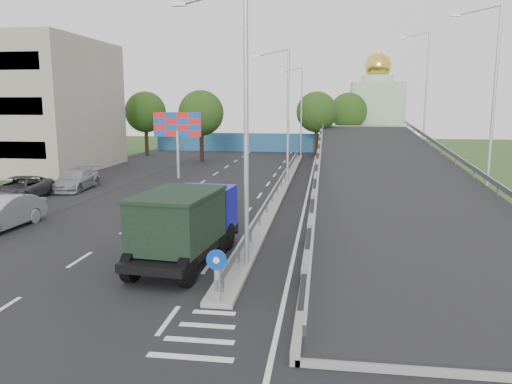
% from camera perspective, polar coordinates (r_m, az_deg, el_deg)
% --- Properties ---
extents(ground, '(160.00, 160.00, 0.00)m').
position_cam_1_polar(ground, '(13.97, -6.40, -16.45)').
color(ground, '#2D4C1E').
rests_on(ground, ground).
extents(road_surface, '(26.00, 90.00, 0.04)m').
position_cam_1_polar(road_surface, '(33.27, -2.89, -0.69)').
color(road_surface, black).
rests_on(road_surface, ground).
extents(parking_strip, '(8.00, 90.00, 0.05)m').
position_cam_1_polar(parking_strip, '(37.91, -22.57, -0.12)').
color(parking_strip, black).
rests_on(parking_strip, ground).
extents(median, '(1.00, 44.00, 0.20)m').
position_cam_1_polar(median, '(36.74, 2.89, 0.50)').
color(median, gray).
rests_on(median, ground).
extents(overpass_ramp, '(10.00, 50.00, 3.50)m').
position_cam_1_polar(overpass_ramp, '(36.61, 14.70, 2.76)').
color(overpass_ramp, gray).
rests_on(overpass_ramp, ground).
extents(median_guardrail, '(0.09, 44.00, 0.71)m').
position_cam_1_polar(median_guardrail, '(36.64, 2.90, 1.50)').
color(median_guardrail, gray).
rests_on(median_guardrail, median).
extents(sign_bollard, '(0.64, 0.23, 1.67)m').
position_cam_1_polar(sign_bollard, '(15.51, -4.46, -9.50)').
color(sign_bollard, black).
rests_on(sign_bollard, median).
extents(lamp_post_near, '(2.74, 0.18, 10.08)m').
position_cam_1_polar(lamp_post_near, '(18.35, -1.73, 8.79)').
color(lamp_post_near, '#B2B5B7').
rests_on(lamp_post_near, median).
extents(lamp_post_mid, '(2.74, 0.18, 10.08)m').
position_cam_1_polar(lamp_post_mid, '(38.21, 3.41, 9.47)').
color(lamp_post_mid, '#B2B5B7').
rests_on(lamp_post_mid, median).
extents(lamp_post_far, '(2.74, 0.18, 10.08)m').
position_cam_1_polar(lamp_post_far, '(58.16, 5.03, 9.67)').
color(lamp_post_far, '#B2B5B7').
rests_on(lamp_post_far, median).
extents(blue_wall, '(30.00, 0.50, 2.40)m').
position_cam_1_polar(blue_wall, '(64.68, 1.60, 5.66)').
color(blue_wall, '#235E83').
rests_on(blue_wall, ground).
extents(church, '(7.00, 7.00, 13.80)m').
position_cam_1_polar(church, '(72.41, 13.57, 9.12)').
color(church, '#B2CCAD').
rests_on(church, ground).
extents(billboard, '(4.00, 0.24, 5.50)m').
position_cam_1_polar(billboard, '(41.95, -8.99, 7.20)').
color(billboard, '#B2B5B7').
rests_on(billboard, ground).
extents(tree_left_mid, '(4.80, 4.80, 7.60)m').
position_cam_1_polar(tree_left_mid, '(53.74, -6.29, 8.94)').
color(tree_left_mid, black).
rests_on(tree_left_mid, ground).
extents(tree_median_far, '(4.80, 4.80, 7.60)m').
position_cam_1_polar(tree_median_far, '(60.10, 6.95, 9.05)').
color(tree_median_far, black).
rests_on(tree_median_far, ground).
extents(tree_left_far, '(4.80, 4.80, 7.60)m').
position_cam_1_polar(tree_left_far, '(60.90, -12.52, 8.90)').
color(tree_left_far, black).
rests_on(tree_left_far, ground).
extents(tree_ramp_far, '(4.80, 4.80, 7.60)m').
position_cam_1_polar(tree_ramp_far, '(67.15, 10.53, 9.06)').
color(tree_ramp_far, black).
rests_on(tree_ramp_far, ground).
extents(dump_truck, '(3.14, 6.91, 2.95)m').
position_cam_1_polar(dump_truck, '(19.85, -7.98, -3.38)').
color(dump_truck, black).
rests_on(dump_truck, ground).
extents(parked_car_c, '(2.94, 5.71, 1.54)m').
position_cam_1_polar(parked_car_c, '(35.68, -25.47, 0.32)').
color(parked_car_c, '#303135').
rests_on(parked_car_c, ground).
extents(parked_car_d, '(2.41, 5.29, 1.50)m').
position_cam_1_polar(parked_car_d, '(38.50, -19.93, 1.33)').
color(parked_car_d, '#979A9F').
rests_on(parked_car_d, ground).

